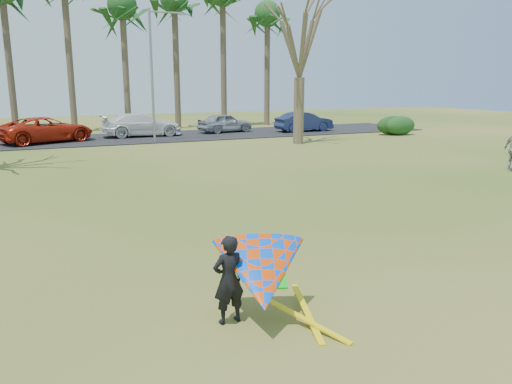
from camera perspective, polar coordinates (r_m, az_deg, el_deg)
name	(u,v)px	position (r m, az deg, el deg)	size (l,w,h in m)	color
ground	(294,260)	(10.89, 4.33, -7.76)	(100.00, 100.00, 0.00)	#285312
parking_strip	(115,139)	(34.52, -15.85, 5.87)	(46.00, 7.00, 0.06)	black
palm_6	(122,7)	(40.91, -15.05, 19.74)	(4.84, 4.84, 10.84)	#4C3B2D
palm_7	(174,1)	(41.86, -9.33, 20.75)	(4.84, 4.84, 11.54)	#49392C
palm_9	(267,15)	(44.53, 1.31, 19.52)	(4.84, 4.84, 10.84)	brown
bare_tree_right	(300,33)	(30.93, 5.07, 17.70)	(6.27, 6.27, 9.21)	brown
streetlight	(154,69)	(31.76, -11.55, 13.57)	(2.28, 0.18, 8.00)	gray
hedge_near	(393,125)	(37.43, 15.37, 7.36)	(2.67, 1.21, 1.33)	#153413
hedge_far	(400,126)	(37.24, 16.18, 7.29)	(2.41, 1.13, 1.34)	#163E18
car_2	(46,130)	(33.64, -22.85, 6.59)	(2.59, 5.62, 1.56)	#B4220E
car_3	(142,125)	(35.37, -12.93, 7.50)	(2.19, 5.39, 1.56)	white
car_4	(225,123)	(37.34, -3.57, 7.91)	(1.65, 4.11, 1.40)	#92969E
car_5	(304,122)	(38.13, 5.53, 8.01)	(1.53, 4.37, 1.44)	navy
kite_flyer	(259,274)	(7.88, 0.35, -9.33)	(2.13, 2.39, 2.02)	black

